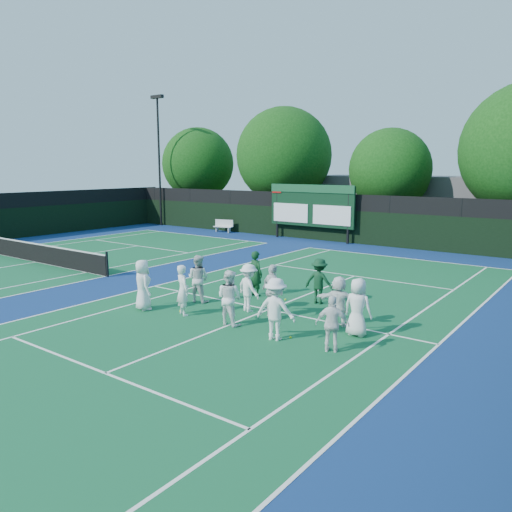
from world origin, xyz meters
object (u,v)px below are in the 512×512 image
Objects in this scene: tennis_net at (36,252)px; bench at (224,225)px; scoreboard at (311,206)px; coach_left at (256,274)px.

tennis_net is 14.37m from bench.
scoreboard reaches higher than tennis_net.
coach_left is (12.69, -13.14, 0.34)m from bench.
bench is (-0.11, 14.37, -0.00)m from tennis_net.
scoreboard is 16.26m from tennis_net.
scoreboard is 7.31m from bench.
bench is 0.89× the size of coach_left.
bench is at bearing 90.45° from tennis_net.
bench is at bearing -178.22° from scoreboard.
tennis_net is (-6.99, -14.59, -1.70)m from scoreboard.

